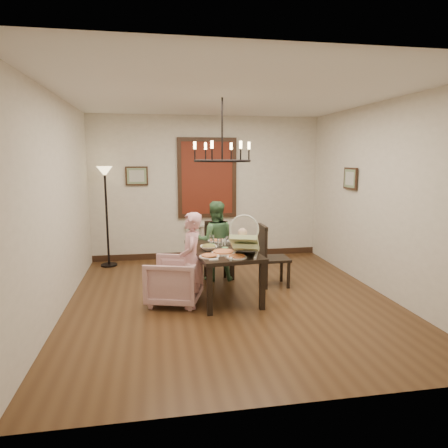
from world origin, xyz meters
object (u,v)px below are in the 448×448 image
object	(u,v)px
dining_table	(222,254)
chair_right	(274,255)
floor_lamp	(107,218)
chair_far	(216,249)
seated_man	(215,247)
baby_bouncer	(245,242)
drinking_glass	(219,243)
elderly_woman	(191,268)
armchair	(174,281)

from	to	relation	value
dining_table	chair_right	distance (m)	0.94
chair_right	floor_lamp	size ratio (longest dim) A/B	0.55
chair_far	floor_lamp	world-z (taller)	floor_lamp
dining_table	chair_far	distance (m)	1.06
seated_man	baby_bouncer	xyz separation A→B (m)	(0.22, -1.23, 0.35)
seated_man	drinking_glass	world-z (taller)	seated_man
elderly_woman	seated_man	xyz separation A→B (m)	(0.50, 1.15, 0.01)
chair_right	armchair	xyz separation A→B (m)	(-1.59, -0.51, -0.17)
baby_bouncer	elderly_woman	bearing A→B (deg)	-168.28
elderly_woman	chair_far	bearing A→B (deg)	165.24
elderly_woman	chair_right	bearing A→B (deg)	122.82
armchair	dining_table	bearing A→B (deg)	122.17
chair_far	elderly_woman	bearing A→B (deg)	-99.10
dining_table	seated_man	distance (m)	0.79
chair_right	baby_bouncer	size ratio (longest dim) A/B	1.69
seated_man	elderly_woman	bearing A→B (deg)	71.06
baby_bouncer	armchair	bearing A→B (deg)	-176.96
armchair	seated_man	distance (m)	1.24
chair_far	drinking_glass	size ratio (longest dim) A/B	6.44
armchair	elderly_woman	world-z (taller)	elderly_woman
drinking_glass	chair_right	bearing A→B (deg)	15.07
baby_bouncer	floor_lamp	xyz separation A→B (m)	(-2.04, 2.41, 0.01)
seated_man	chair_right	bearing A→B (deg)	155.93
seated_man	baby_bouncer	bearing A→B (deg)	104.41
dining_table	chair_right	world-z (taller)	chair_right
armchair	chair_far	bearing A→B (deg)	164.90
elderly_woman	drinking_glass	xyz separation A→B (m)	(0.45, 0.43, 0.23)
armchair	baby_bouncer	distance (m)	1.13
baby_bouncer	chair_far	bearing A→B (deg)	114.73
elderly_woman	floor_lamp	world-z (taller)	floor_lamp
baby_bouncer	drinking_glass	distance (m)	0.59
chair_right	elderly_woman	xyz separation A→B (m)	(-1.37, -0.68, 0.04)
elderly_woman	seated_man	world-z (taller)	seated_man
armchair	baby_bouncer	bearing A→B (deg)	91.59
floor_lamp	drinking_glass	bearing A→B (deg)	-46.68
chair_right	drinking_glass	bearing A→B (deg)	105.29
chair_far	armchair	bearing A→B (deg)	-109.93
armchair	baby_bouncer	xyz separation A→B (m)	(0.94, -0.26, 0.57)
dining_table	drinking_glass	size ratio (longest dim) A/B	11.00
dining_table	baby_bouncer	bearing A→B (deg)	-68.98
drinking_glass	floor_lamp	xyz separation A→B (m)	(-1.78, 1.89, 0.13)
elderly_woman	baby_bouncer	world-z (taller)	baby_bouncer
floor_lamp	chair_right	bearing A→B (deg)	-31.42
chair_far	baby_bouncer	size ratio (longest dim) A/B	1.58
chair_right	floor_lamp	xyz separation A→B (m)	(-2.70, 1.65, 0.41)
seated_man	floor_lamp	size ratio (longest dim) A/B	0.60
chair_right	baby_bouncer	distance (m)	1.08
elderly_woman	floor_lamp	distance (m)	2.70
baby_bouncer	floor_lamp	bearing A→B (deg)	148.62
drinking_glass	baby_bouncer	bearing A→B (deg)	-63.23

